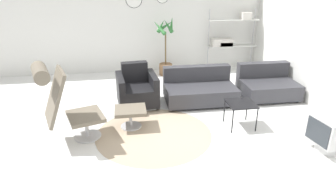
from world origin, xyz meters
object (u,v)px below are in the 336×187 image
Objects in this scene: crt_television at (331,132)px; potted_plant at (165,53)px; couch_low at (199,90)px; armchair_red at (137,91)px; lounge_chair at (61,97)px; side_table at (241,105)px; ottoman at (131,113)px; couch_second at (267,86)px; shelf_unit at (230,35)px.

crt_television is 4.38m from potted_plant.
crt_television is (1.46, -2.13, 0.07)m from couch_low.
couch_low reaches higher than crt_television.
crt_television is (2.74, -2.12, 0.01)m from armchair_red.
side_table is at bearing 73.26° from lounge_chair.
lounge_chair is 2.43× the size of ottoman.
side_table is at bearing -8.04° from ottoman.
armchair_red is at bearing -114.90° from potted_plant.
potted_plant is at bearing 69.86° from ottoman.
side_table is at bearing 109.95° from couch_low.
couch_low is 1.50m from couch_second.
side_table is 1.40m from crt_television.
armchair_red is 2.79m from couch_second.
side_table is at bearing -105.36° from shelf_unit.
armchair_red is 2.01m from potted_plant.
couch_second reaches higher than crt_television.
couch_second is at bearing 17.90° from ottoman.
armchair_red is at bearing 0.91° from couch_second.
armchair_red is 1.48× the size of crt_television.
ottoman is at bearing 90.00° from lounge_chair.
couch_low is at bearing -123.22° from shelf_unit.
side_table is 3.12m from potted_plant.
couch_low is at bearing 174.98° from armchair_red.
ottoman is 0.92× the size of crt_television.
armchair_red is at bearing 80.04° from ottoman.
armchair_red is 1.84× the size of side_table.
lounge_chair is 0.80× the size of shelf_unit.
armchair_red is 0.56× the size of potted_plant.
couch_second reaches higher than ottoman.
lounge_chair is 4.22m from couch_second.
armchair_red reaches higher than couch_low.
lounge_chair is 2.92m from side_table.
ottoman is (1.03, 0.34, -0.50)m from lounge_chair.
couch_second is at bearing 48.43° from side_table.
couch_low is 3.08× the size of side_table.
shelf_unit is (1.74, 0.17, 0.36)m from potted_plant.
couch_second is (2.79, 0.03, -0.06)m from armchair_red.
shelf_unit reaches higher than potted_plant.
potted_plant is 0.94× the size of shelf_unit.
ottoman is at bearing 58.45° from crt_television.
lounge_chair reaches higher than couch_low.
shelf_unit is at bearing -83.56° from couch_second.
shelf_unit reaches higher than ottoman.
couch_second is 1.98× the size of crt_television.
side_table is (1.87, -0.26, 0.14)m from ottoman.
ottoman is at bearing 18.18° from couch_second.
crt_television is at bearing -87.71° from shelf_unit.
crt_television is (1.03, -0.94, -0.09)m from side_table.
lounge_chair is 4.05m from crt_television.
shelf_unit reaches higher than crt_television.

